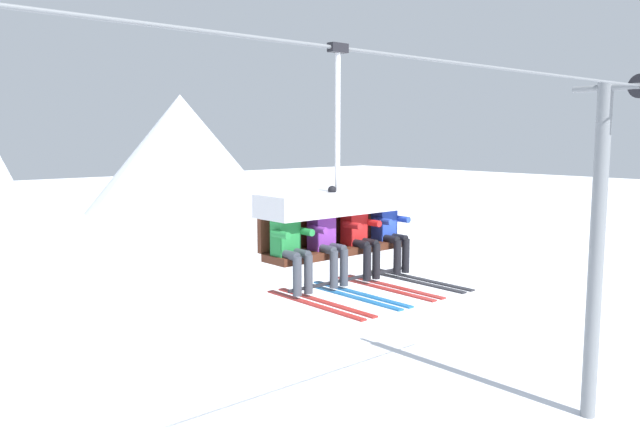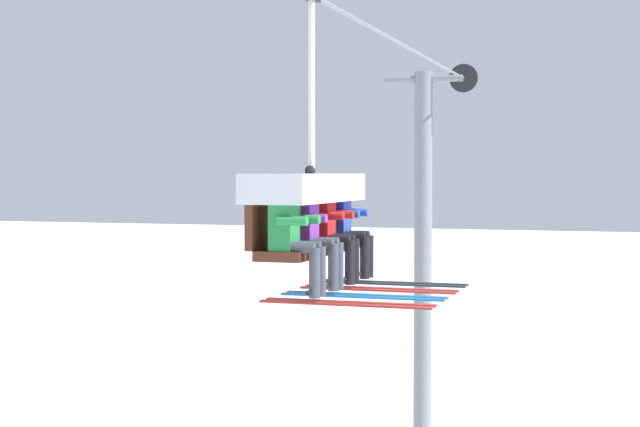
# 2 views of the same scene
# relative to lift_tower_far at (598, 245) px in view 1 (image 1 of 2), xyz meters

# --- Properties ---
(mountain_peak_east) EXTENTS (18.00, 18.00, 11.00)m
(mountain_peak_east) POSITION_rel_lift_tower_far_xyz_m (14.27, 46.99, 1.07)
(mountain_peak_east) COLOR silver
(mountain_peak_east) RESTS_ON ground_plane
(lift_tower_far) EXTENTS (0.36, 1.88, 8.52)m
(lift_tower_far) POSITION_rel_lift_tower_far_xyz_m (0.00, 0.00, 0.00)
(lift_tower_far) COLOR slate
(lift_tower_far) RESTS_ON ground_plane
(lift_cable) EXTENTS (18.68, 0.05, 0.05)m
(lift_cable) POSITION_rel_lift_tower_far_xyz_m (-8.34, -0.78, 3.81)
(lift_cable) COLOR slate
(chairlift_chair) EXTENTS (2.23, 0.74, 3.09)m
(chairlift_chair) POSITION_rel_lift_tower_far_xyz_m (-9.46, -0.71, 1.66)
(chairlift_chair) COLOR #512819
(skier_green) EXTENTS (0.46, 1.70, 1.23)m
(skier_green) POSITION_rel_lift_tower_far_xyz_m (-10.36, -0.93, 1.35)
(skier_green) COLOR #23843D
(skier_purple) EXTENTS (0.48, 1.70, 1.34)m
(skier_purple) POSITION_rel_lift_tower_far_xyz_m (-9.76, -0.92, 1.37)
(skier_purple) COLOR purple
(skier_red) EXTENTS (0.46, 1.70, 1.23)m
(skier_red) POSITION_rel_lift_tower_far_xyz_m (-9.16, -0.93, 1.35)
(skier_red) COLOR red
(skier_blue) EXTENTS (0.46, 1.70, 1.23)m
(skier_blue) POSITION_rel_lift_tower_far_xyz_m (-8.56, -0.93, 1.35)
(skier_blue) COLOR #2847B7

